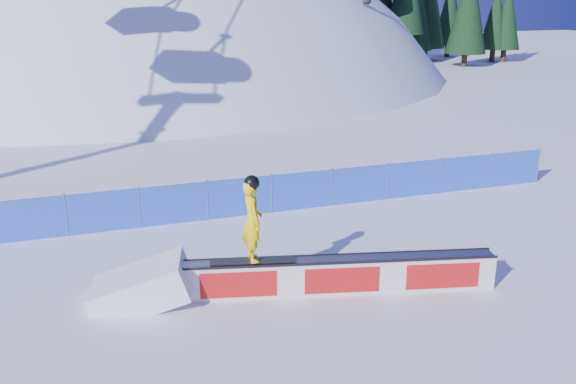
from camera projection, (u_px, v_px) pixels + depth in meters
name	position (u px, v px, depth m)	size (l,w,h in m)	color
ground	(290.00, 275.00, 15.51)	(160.00, 160.00, 0.00)	white
snow_hill	(136.00, 272.00, 58.70)	(64.00, 64.00, 64.00)	white
safety_fence	(240.00, 197.00, 19.38)	(22.05, 0.05, 1.30)	blue
rail_box	(340.00, 275.00, 14.49)	(7.01, 2.17, 0.85)	silver
snow_ramp	(142.00, 301.00, 14.20)	(2.10, 1.40, 0.79)	white
snowboarder	(252.00, 220.00, 13.89)	(1.92, 0.78, 1.98)	black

